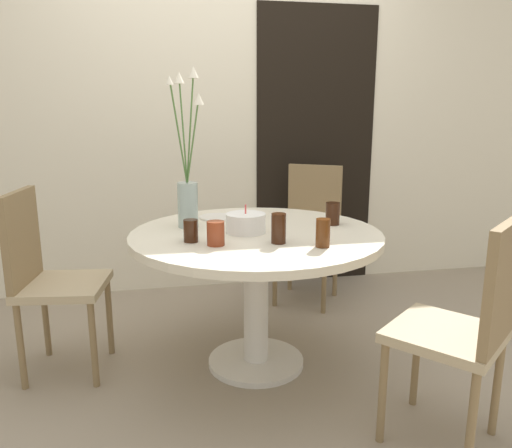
{
  "coord_description": "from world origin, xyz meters",
  "views": [
    {
      "loc": [
        -0.46,
        -2.37,
        1.32
      ],
      "look_at": [
        0.0,
        0.0,
        0.76
      ],
      "focal_mm": 35.0,
      "sensor_mm": 36.0,
      "label": 1
    }
  ],
  "objects_px": {
    "side_plate": "(217,217)",
    "drink_glass_3": "(191,231)",
    "chair_far_back": "(468,321)",
    "birthday_cake": "(246,223)",
    "drink_glass_4": "(216,233)",
    "chair_near_front": "(46,271)",
    "drink_glass_0": "(323,233)",
    "drink_glass_1": "(333,214)",
    "drink_glass_2": "(279,228)",
    "chair_right_flank": "(310,224)",
    "flower_vase": "(188,184)"
  },
  "relations": [
    {
      "from": "flower_vase",
      "to": "side_plate",
      "type": "relative_size",
      "value": 3.9
    },
    {
      "from": "drink_glass_1",
      "to": "drink_glass_2",
      "type": "height_order",
      "value": "drink_glass_2"
    },
    {
      "from": "flower_vase",
      "to": "drink_glass_4",
      "type": "height_order",
      "value": "flower_vase"
    },
    {
      "from": "drink_glass_3",
      "to": "flower_vase",
      "type": "bearing_deg",
      "value": 88.21
    },
    {
      "from": "drink_glass_3",
      "to": "side_plate",
      "type": "bearing_deg",
      "value": 69.69
    },
    {
      "from": "birthday_cake",
      "to": "drink_glass_0",
      "type": "xyz_separation_m",
      "value": [
        0.29,
        -0.33,
        0.02
      ]
    },
    {
      "from": "drink_glass_1",
      "to": "drink_glass_4",
      "type": "xyz_separation_m",
      "value": [
        -0.65,
        -0.29,
        -0.0
      ]
    },
    {
      "from": "side_plate",
      "to": "drink_glass_3",
      "type": "bearing_deg",
      "value": -110.31
    },
    {
      "from": "side_plate",
      "to": "drink_glass_4",
      "type": "height_order",
      "value": "drink_glass_4"
    },
    {
      "from": "chair_far_back",
      "to": "drink_glass_3",
      "type": "xyz_separation_m",
      "value": [
        -0.99,
        0.67,
        0.24
      ]
    },
    {
      "from": "chair_right_flank",
      "to": "birthday_cake",
      "type": "height_order",
      "value": "chair_right_flank"
    },
    {
      "from": "chair_far_back",
      "to": "drink_glass_1",
      "type": "bearing_deg",
      "value": -114.67
    },
    {
      "from": "chair_right_flank",
      "to": "chair_far_back",
      "type": "relative_size",
      "value": 1.0
    },
    {
      "from": "chair_right_flank",
      "to": "flower_vase",
      "type": "xyz_separation_m",
      "value": [
        -0.88,
        -0.72,
        0.41
      ]
    },
    {
      "from": "chair_far_back",
      "to": "flower_vase",
      "type": "distance_m",
      "value": 1.44
    },
    {
      "from": "side_plate",
      "to": "drink_glass_0",
      "type": "bearing_deg",
      "value": -60.46
    },
    {
      "from": "drink_glass_1",
      "to": "drink_glass_2",
      "type": "xyz_separation_m",
      "value": [
        -0.37,
        -0.31,
        0.01
      ]
    },
    {
      "from": "chair_far_back",
      "to": "side_plate",
      "type": "relative_size",
      "value": 4.6
    },
    {
      "from": "drink_glass_1",
      "to": "drink_glass_2",
      "type": "relative_size",
      "value": 0.86
    },
    {
      "from": "drink_glass_3",
      "to": "chair_far_back",
      "type": "bearing_deg",
      "value": -34.09
    },
    {
      "from": "drink_glass_0",
      "to": "drink_glass_1",
      "type": "height_order",
      "value": "drink_glass_0"
    },
    {
      "from": "drink_glass_1",
      "to": "drink_glass_2",
      "type": "distance_m",
      "value": 0.48
    },
    {
      "from": "chair_far_back",
      "to": "drink_glass_4",
      "type": "bearing_deg",
      "value": -73.27
    },
    {
      "from": "drink_glass_0",
      "to": "side_plate",
      "type": "bearing_deg",
      "value": 119.54
    },
    {
      "from": "birthday_cake",
      "to": "drink_glass_4",
      "type": "relative_size",
      "value": 1.79
    },
    {
      "from": "chair_near_front",
      "to": "drink_glass_2",
      "type": "xyz_separation_m",
      "value": [
        1.09,
        -0.36,
        0.25
      ]
    },
    {
      "from": "side_plate",
      "to": "drink_glass_2",
      "type": "relative_size",
      "value": 1.48
    },
    {
      "from": "chair_near_front",
      "to": "drink_glass_3",
      "type": "height_order",
      "value": "chair_near_front"
    },
    {
      "from": "birthday_cake",
      "to": "flower_vase",
      "type": "distance_m",
      "value": 0.36
    },
    {
      "from": "chair_near_front",
      "to": "drink_glass_0",
      "type": "relative_size",
      "value": 7.38
    },
    {
      "from": "chair_near_front",
      "to": "drink_glass_3",
      "type": "bearing_deg",
      "value": -103.19
    },
    {
      "from": "chair_far_back",
      "to": "side_plate",
      "type": "distance_m",
      "value": 1.43
    },
    {
      "from": "chair_right_flank",
      "to": "chair_near_front",
      "type": "height_order",
      "value": "same"
    },
    {
      "from": "drink_glass_0",
      "to": "drink_glass_4",
      "type": "xyz_separation_m",
      "value": [
        -0.46,
        0.12,
        -0.01
      ]
    },
    {
      "from": "chair_far_back",
      "to": "chair_near_front",
      "type": "bearing_deg",
      "value": -68.53
    },
    {
      "from": "flower_vase",
      "to": "birthday_cake",
      "type": "bearing_deg",
      "value": -30.11
    },
    {
      "from": "chair_far_back",
      "to": "drink_glass_4",
      "type": "distance_m",
      "value": 1.09
    },
    {
      "from": "chair_right_flank",
      "to": "birthday_cake",
      "type": "relative_size",
      "value": 4.75
    },
    {
      "from": "chair_right_flank",
      "to": "drink_glass_3",
      "type": "distance_m",
      "value": 1.36
    },
    {
      "from": "drink_glass_2",
      "to": "drink_glass_3",
      "type": "distance_m",
      "value": 0.4
    },
    {
      "from": "chair_right_flank",
      "to": "chair_far_back",
      "type": "height_order",
      "value": "same"
    },
    {
      "from": "chair_near_front",
      "to": "chair_far_back",
      "type": "distance_m",
      "value": 1.94
    },
    {
      "from": "drink_glass_2",
      "to": "side_plate",
      "type": "bearing_deg",
      "value": 109.82
    },
    {
      "from": "drink_glass_0",
      "to": "drink_glass_3",
      "type": "distance_m",
      "value": 0.6
    },
    {
      "from": "birthday_cake",
      "to": "side_plate",
      "type": "xyz_separation_m",
      "value": [
        -0.1,
        0.35,
        -0.04
      ]
    },
    {
      "from": "birthday_cake",
      "to": "flower_vase",
      "type": "xyz_separation_m",
      "value": [
        -0.27,
        0.16,
        0.18
      ]
    },
    {
      "from": "birthday_cake",
      "to": "flower_vase",
      "type": "relative_size",
      "value": 0.25
    },
    {
      "from": "birthday_cake",
      "to": "side_plate",
      "type": "distance_m",
      "value": 0.37
    },
    {
      "from": "birthday_cake",
      "to": "drink_glass_0",
      "type": "relative_size",
      "value": 1.55
    },
    {
      "from": "drink_glass_2",
      "to": "drink_glass_3",
      "type": "height_order",
      "value": "drink_glass_2"
    }
  ]
}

